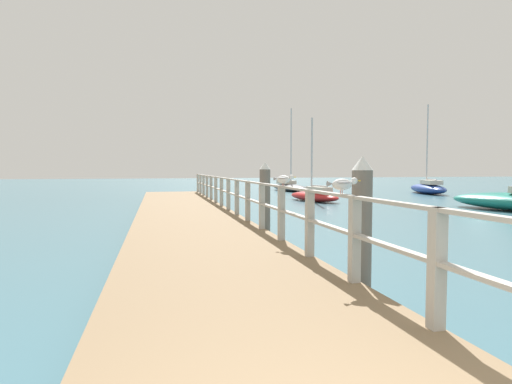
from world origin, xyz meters
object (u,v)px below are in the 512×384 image
(seagull_background, at_px, (284,179))
(boat_6, at_px, (428,188))
(boat_2, at_px, (314,195))
(dock_piling_near, at_px, (362,229))
(boat_4, at_px, (289,187))
(seagull_foreground, at_px, (343,184))
(dock_piling_far, at_px, (265,200))

(seagull_background, bearing_deg, boat_6, -172.24)
(boat_2, distance_m, boat_6, 11.85)
(dock_piling_near, height_order, seagull_background, dock_piling_near)
(seagull_background, bearing_deg, boat_4, -149.15)
(boat_4, distance_m, boat_6, 10.63)
(boat_4, bearing_deg, seagull_foreground, 68.04)
(dock_piling_near, bearing_deg, dock_piling_far, 90.00)
(seagull_background, height_order, boat_6, boat_6)
(boat_2, bearing_deg, boat_4, 64.95)
(boat_4, bearing_deg, dock_piling_near, 68.65)
(dock_piling_near, height_order, boat_2, boat_2)
(dock_piling_near, xyz_separation_m, boat_2, (5.93, 17.21, -0.69))
(boat_2, relative_size, boat_6, 0.72)
(boat_2, bearing_deg, dock_piling_far, -131.31)
(dock_piling_far, xyz_separation_m, seagull_background, (-0.37, -2.91, 0.64))
(seagull_foreground, bearing_deg, boat_2, 157.21)
(dock_piling_far, relative_size, boat_2, 0.43)
(boat_2, distance_m, boat_4, 11.00)
(dock_piling_near, height_order, boat_4, boat_4)
(dock_piling_far, distance_m, boat_4, 24.02)
(seagull_foreground, bearing_deg, boat_6, 139.64)
(boat_4, xyz_separation_m, boat_6, (8.82, -5.92, 0.06))
(dock_piling_near, height_order, seagull_foreground, dock_piling_near)
(boat_4, bearing_deg, boat_6, 140.49)
(dock_piling_near, xyz_separation_m, boat_6, (16.72, 22.11, -0.61))
(dock_piling_far, distance_m, seagull_background, 3.00)
(dock_piling_far, xyz_separation_m, boat_2, (5.93, 11.85, -0.69))
(dock_piling_near, xyz_separation_m, seagull_background, (-0.37, 2.44, 0.64))
(seagull_foreground, xyz_separation_m, boat_6, (17.09, 22.29, -1.24))
(seagull_foreground, height_order, boat_2, boat_2)
(seagull_background, xyz_separation_m, boat_4, (8.27, 25.59, -1.31))
(boat_2, bearing_deg, seagull_foreground, -124.66)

